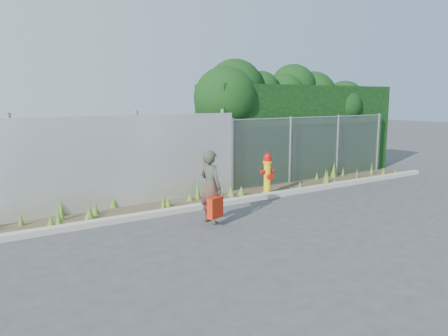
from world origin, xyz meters
name	(u,v)px	position (x,y,z in m)	size (l,w,h in m)	color
ground	(272,222)	(0.00, 0.00, 0.00)	(80.00, 80.00, 0.00)	#3D3D3F
curb	(225,202)	(0.00, 1.80, 0.06)	(16.00, 0.22, 0.12)	#A9A698
weed_strip	(187,198)	(-0.69, 2.46, 0.12)	(16.00, 1.33, 0.54)	#453B27
corrugated_fence	(75,166)	(-3.25, 3.01, 1.10)	(8.50, 0.21, 2.30)	silver
chainlink_fence	(315,148)	(4.25, 3.00, 1.03)	(6.50, 0.07, 2.05)	gray
hedge	(293,114)	(4.23, 4.04, 2.05)	(7.68, 2.08, 3.77)	black
fire_hydrant	(267,174)	(1.58, 2.10, 0.57)	(0.39, 0.35, 1.17)	#E7B50C
woman	(211,187)	(-1.12, 0.68, 0.77)	(0.56, 0.37, 1.54)	#0E5941
red_tote_bag	(215,207)	(-1.19, 0.39, 0.40)	(0.38, 0.14, 0.50)	red
black_shoulder_bag	(209,173)	(-1.09, 0.78, 1.04)	(0.24, 0.10, 0.18)	black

